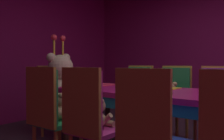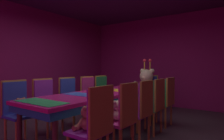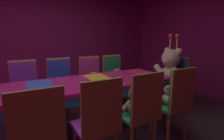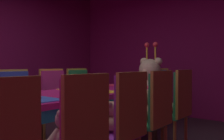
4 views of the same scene
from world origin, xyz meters
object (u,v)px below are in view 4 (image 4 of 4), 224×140
Objects in this scene: chair_left_2 at (17,101)px; teddy_right_3 at (142,108)px; throne_chair at (155,92)px; chair_right_2 at (125,118)px; chair_right_3 at (155,109)px; chair_left_4 at (80,93)px; banquet_table at (60,102)px; chair_right_1 at (79,132)px; teddy_left_3 at (62,99)px; chair_right_4 at (178,103)px; teddy_right_1 at (65,131)px; teddy_right_4 at (167,103)px; teddy_right_2 at (111,118)px; chair_left_3 at (55,96)px; king_teddy_bear at (149,82)px; teddy_left_4 at (87,95)px.

chair_left_2 reaches higher than teddy_right_3.
chair_right_2 is at bearing 22.24° from throne_chair.
chair_left_4 is at bearing -18.77° from chair_right_3.
chair_right_2 is 0.56m from teddy_right_3.
chair_right_1 reaches higher than banquet_table.
teddy_left_3 is 1.88m from chair_right_1.
chair_right_3 is at bearing 90.52° from chair_right_4.
teddy_right_3 is (-0.02, 1.08, 0.02)m from teddy_right_1.
teddy_right_4 is (-0.15, 0.56, -0.02)m from chair_right_3.
teddy_right_2 is at bearing -23.42° from teddy_left_3.
chair_right_3 is (1.63, -0.55, 0.00)m from chair_left_4.
teddy_right_4 is at bearing 36.10° from throne_chair.
chair_left_4 is 2.32m from chair_right_1.
teddy_right_1 is (1.50, -1.12, -0.02)m from chair_left_3.
teddy_right_1 reaches higher than teddy_left_3.
chair_left_2 is at bearing 33.48° from chair_right_4.
throne_chair is (-0.83, 2.55, 0.00)m from chair_right_1.
chair_left_4 is 1.00× the size of chair_right_3.
teddy_right_3 is 0.35× the size of chair_right_4.
teddy_right_3 is at bearing -20.47° from chair_left_4.
throne_chair is 1.03× the size of king_teddy_bear.
chair_right_4 is (1.62, 0.51, 0.00)m from chair_left_3.
chair_right_2 is 1.10m from chair_right_4.
teddy_left_3 is (0.14, -0.00, -0.03)m from chair_left_3.
banquet_table is 1.00m from chair_right_1.
throne_chair is at bearing -61.10° from chair_right_3.
banquet_table is 1.36m from chair_right_4.
chair_left_4 is 2.86× the size of teddy_right_3.
chair_left_2 is at bearing 35.91° from teddy_right_4.
teddy_right_4 is (-0.17, 1.64, -0.02)m from chair_right_1.
teddy_left_3 is 0.95× the size of teddy_right_2.
teddy_left_3 is 1.76m from teddy_right_1.
teddy_left_3 is at bearing 73.71° from chair_left_2.
teddy_right_4 is at bearing 21.03° from teddy_left_3.
chair_left_3 is 3.58× the size of teddy_left_3.
chair_left_4 is at bearing 106.29° from teddy_left_3.
chair_left_4 and chair_right_2 have the same top height.
king_teddy_bear is (-0.69, 2.38, 0.18)m from teddy_right_1.
teddy_right_2 is 0.54m from teddy_right_3.
teddy_right_1 is 0.86× the size of teddy_right_3.
chair_left_4 and chair_right_3 have the same top height.
chair_left_4 is at bearing 88.94° from chair_left_2.
teddy_right_2 is 0.55m from chair_right_3.
chair_left_3 is 1.60m from teddy_right_2.
chair_right_3 and chair_right_4 have the same top height.
chair_right_4 is at bearing 0.23° from chair_left_4.
chair_right_1 is 2.68m from throne_chair.
chair_left_4 is (-0.01, 0.51, 0.00)m from chair_left_3.
teddy_left_4 is at bearing -42.03° from king_teddy_bear.
chair_left_3 is 3.32× the size of teddy_right_1.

